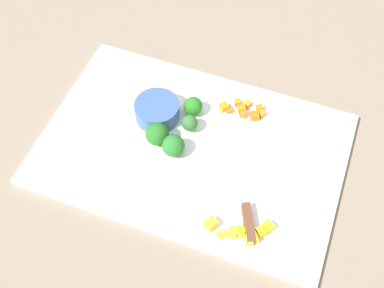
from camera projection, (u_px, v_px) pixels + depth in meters
The scene contains 24 objects.
ground_plane at pixel (192, 151), 0.94m from camera, with size 4.00×4.00×0.00m, color #7F6E5C.
cutting_board at pixel (192, 149), 0.94m from camera, with size 0.54×0.36×0.01m, color white.
prep_bowl at pixel (157, 111), 0.96m from camera, with size 0.08×0.08×0.04m, color #39578C.
chef_knife at pixel (243, 193), 0.87m from camera, with size 0.14×0.27×0.02m.
carrot_dice_0 at pixel (247, 104), 0.98m from camera, with size 0.01×0.01×0.01m, color orange.
carrot_dice_1 at pixel (262, 114), 0.97m from camera, with size 0.01×0.01×0.01m, color orange.
carrot_dice_2 at pixel (260, 108), 0.98m from camera, with size 0.01×0.01×0.01m, color orange.
carrot_dice_3 at pixel (224, 107), 0.98m from camera, with size 0.02×0.02×0.01m, color orange.
carrot_dice_4 at pixel (229, 111), 0.97m from camera, with size 0.01×0.01×0.01m, color orange.
carrot_dice_5 at pixel (237, 102), 0.99m from camera, with size 0.01×0.01×0.01m, color orange.
carrot_dice_6 at pixel (255, 116), 0.97m from camera, with size 0.02×0.02×0.01m, color orange.
carrot_dice_7 at pixel (242, 109), 0.97m from camera, with size 0.01×0.01×0.01m, color orange.
carrot_dice_8 at pixel (243, 114), 0.97m from camera, with size 0.01×0.01×0.01m, color orange.
pepper_dice_0 at pixel (233, 233), 0.83m from camera, with size 0.01×0.02×0.01m, color yellow.
pepper_dice_1 at pixel (221, 235), 0.83m from camera, with size 0.01×0.01×0.01m, color yellow.
pepper_dice_2 at pixel (261, 232), 0.83m from camera, with size 0.02×0.01×0.01m, color yellow.
pepper_dice_3 at pixel (211, 224), 0.84m from camera, with size 0.02×0.02×0.02m, color yellow.
pepper_dice_4 at pixel (251, 239), 0.82m from camera, with size 0.02×0.02×0.02m, color yellow.
pepper_dice_5 at pixel (268, 226), 0.84m from camera, with size 0.01×0.02×0.02m, color yellow.
pepper_dice_6 at pixel (241, 231), 0.83m from camera, with size 0.01×0.01×0.01m, color yellow.
broccoli_floret_0 at pixel (157, 134), 0.92m from camera, with size 0.04×0.04×0.05m.
broccoli_floret_1 at pixel (173, 146), 0.91m from camera, with size 0.04×0.04×0.04m.
broccoli_floret_2 at pixel (190, 123), 0.94m from camera, with size 0.03×0.03×0.04m.
broccoli_floret_3 at pixel (193, 106), 0.96m from camera, with size 0.04×0.04×0.04m.
Camera 1 is at (-0.18, 0.49, 0.79)m, focal length 47.84 mm.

